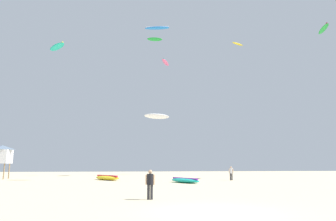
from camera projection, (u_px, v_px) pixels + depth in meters
ground_plane at (215, 212)px, 11.94m from camera, size 120.00×120.00×0.00m
person_foreground at (150, 182)px, 16.23m from camera, size 0.50×0.36×1.57m
person_midground at (231, 172)px, 34.52m from camera, size 0.44×0.35×1.57m
kite_grounded_near at (107, 178)px, 34.77m from camera, size 3.81×4.58×0.58m
kite_grounded_mid at (185, 180)px, 29.83m from camera, size 3.07×4.21×0.50m
lifeguard_tower at (2, 154)px, 37.27m from camera, size 2.30×2.30×4.15m
kite_aloft_0 at (157, 28)px, 36.86m from camera, size 3.15×1.42×0.43m
kite_aloft_1 at (157, 116)px, 50.07m from camera, size 4.61×2.62×1.03m
kite_aloft_2 at (57, 47)px, 38.13m from camera, size 2.96×3.38×0.45m
kite_aloft_3 at (238, 44)px, 55.67m from camera, size 2.79×2.07×0.45m
kite_aloft_4 at (155, 39)px, 51.09m from camera, size 2.58×0.80×0.61m
kite_aloft_5 at (165, 62)px, 49.25m from camera, size 1.95×3.58×0.72m
kite_aloft_6 at (323, 29)px, 40.41m from camera, size 1.93×3.44×0.59m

